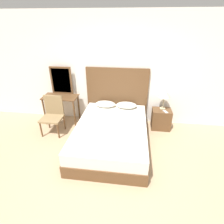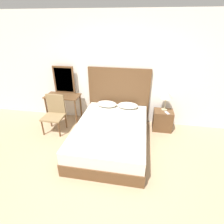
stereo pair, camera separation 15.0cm
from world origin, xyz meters
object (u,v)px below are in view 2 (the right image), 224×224
Objects in this scene: chair at (55,112)px; phone_on_bed at (105,129)px; nightstand at (162,120)px; bed at (111,135)px; vanity_desk at (63,101)px; phone_on_nightstand at (167,113)px; table_lamp at (167,95)px.

phone_on_bed is at bearing -22.36° from chair.
chair is (-2.61, -0.47, 0.24)m from nightstand.
vanity_desk is (-1.43, 0.82, 0.35)m from bed.
bed is at bearing 67.39° from phone_on_bed.
vanity_desk reaches higher than nightstand.
phone_on_bed is 0.19× the size of vanity_desk.
table_lamp is at bearing 107.63° from phone_on_nightstand.
phone_on_bed reaches higher than nightstand.
bed is 1.42m from nightstand.
bed is at bearing -143.94° from nightstand.
phone_on_nightstand is 2.70m from chair.
table_lamp is at bearing 1.93° from vanity_desk.
phone_on_nightstand is (0.06, -0.09, 0.26)m from nightstand.
phone_on_bed is at bearing -37.20° from vanity_desk.
vanity_desk is at bearing 86.05° from chair.
phone_on_bed is 0.32× the size of table_lamp.
bed is at bearing -29.87° from vanity_desk.
nightstand is at bearing 36.06° from bed.
phone_on_bed is (-0.08, -0.20, 0.26)m from bed.
phone_on_nightstand is (1.21, 0.75, 0.27)m from bed.
vanity_desk is at bearing 150.13° from bed.
nightstand is at bearing 40.08° from phone_on_bed.
nightstand is 2.66m from chair.
phone_on_nightstand reaches higher than nightstand.
chair is (-1.46, 0.37, 0.25)m from bed.
phone_on_bed is 1.61m from phone_on_nightstand.
phone_on_bed is at bearing -139.92° from nightstand.
table_lamp is 2.71m from chair.
table_lamp reaches higher than bed.
phone_on_nightstand is 0.19× the size of vanity_desk.
phone_on_nightstand reaches higher than phone_on_bed.
table_lamp is at bearing 80.24° from nightstand.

